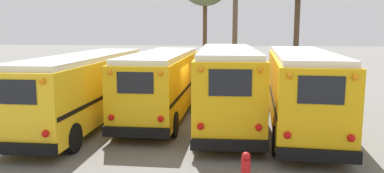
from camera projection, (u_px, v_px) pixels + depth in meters
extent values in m
plane|color=#66635E|center=(193.00, 120.00, 16.93)|extent=(160.00, 160.00, 0.00)
cube|color=yellow|center=(87.00, 88.00, 16.24)|extent=(2.33, 10.44, 2.45)
cube|color=white|center=(85.00, 57.00, 16.04)|extent=(2.15, 10.03, 0.20)
cube|color=black|center=(19.00, 149.00, 11.23)|extent=(2.35, 0.21, 0.36)
cube|color=black|center=(16.00, 92.00, 11.00)|extent=(1.27, 0.03, 0.74)
sphere|color=red|center=(45.00, 134.00, 11.05)|extent=(0.22, 0.22, 0.22)
sphere|color=orange|center=(42.00, 82.00, 10.81)|extent=(0.18, 0.18, 0.18)
cube|color=black|center=(61.00, 91.00, 16.40)|extent=(0.05, 10.23, 0.14)
cube|color=black|center=(113.00, 92.00, 16.13)|extent=(0.05, 10.23, 0.14)
cylinder|color=black|center=(97.00, 96.00, 20.37)|extent=(0.28, 1.01, 1.01)
cylinder|color=black|center=(135.00, 97.00, 20.12)|extent=(0.28, 1.01, 1.01)
cylinder|color=black|center=(12.00, 136.00, 12.68)|extent=(0.28, 1.01, 1.01)
cylinder|color=black|center=(73.00, 138.00, 12.43)|extent=(0.28, 1.01, 1.01)
cube|color=yellow|center=(162.00, 83.00, 17.51)|extent=(2.40, 9.37, 2.48)
cube|color=white|center=(162.00, 55.00, 17.31)|extent=(2.21, 8.99, 0.20)
cube|color=black|center=(136.00, 132.00, 13.04)|extent=(2.39, 0.21, 0.36)
cube|color=black|center=(135.00, 83.00, 12.80)|extent=(1.29, 0.04, 0.74)
sphere|color=red|center=(111.00, 118.00, 13.06)|extent=(0.22, 0.22, 0.22)
sphere|color=orange|center=(110.00, 73.00, 12.82)|extent=(0.18, 0.18, 0.18)
sphere|color=red|center=(161.00, 119.00, 12.85)|extent=(0.22, 0.22, 0.22)
sphere|color=orange|center=(160.00, 74.00, 12.61)|extent=(0.18, 0.18, 0.18)
cube|color=black|center=(138.00, 87.00, 17.68)|extent=(0.08, 9.17, 0.14)
cube|color=black|center=(187.00, 88.00, 17.40)|extent=(0.08, 9.17, 0.14)
cylinder|color=black|center=(155.00, 94.00, 21.12)|extent=(0.29, 1.00, 0.99)
cylinder|color=black|center=(194.00, 94.00, 20.86)|extent=(0.29, 1.00, 0.99)
cylinder|color=black|center=(118.00, 123.00, 14.49)|extent=(0.29, 1.00, 0.99)
cylinder|color=black|center=(173.00, 124.00, 14.23)|extent=(0.29, 1.00, 0.99)
cube|color=#EAAA0F|center=(227.00, 84.00, 16.23)|extent=(2.77, 9.72, 2.75)
cube|color=white|center=(227.00, 50.00, 16.01)|extent=(2.57, 9.33, 0.20)
cube|color=black|center=(229.00, 145.00, 11.62)|extent=(2.44, 0.30, 0.36)
cube|color=black|center=(230.00, 83.00, 11.35)|extent=(1.31, 0.08, 0.82)
sphere|color=red|center=(201.00, 127.00, 11.59)|extent=(0.22, 0.22, 0.22)
sphere|color=orange|center=(201.00, 70.00, 11.32)|extent=(0.18, 0.18, 0.18)
sphere|color=red|center=(259.00, 128.00, 11.46)|extent=(0.22, 0.22, 0.22)
sphere|color=orange|center=(260.00, 70.00, 11.19)|extent=(0.18, 0.18, 0.18)
cube|color=black|center=(199.00, 89.00, 16.35)|extent=(0.41, 9.44, 0.14)
cube|color=black|center=(255.00, 89.00, 16.17)|extent=(0.41, 9.44, 0.14)
cylinder|color=black|center=(204.00, 97.00, 19.96)|extent=(0.32, 0.99, 0.98)
cylinder|color=black|center=(246.00, 98.00, 19.80)|extent=(0.32, 0.99, 0.98)
cylinder|color=black|center=(196.00, 133.00, 13.03)|extent=(0.32, 0.99, 0.98)
cylinder|color=black|center=(261.00, 135.00, 12.86)|extent=(0.32, 0.99, 0.98)
cube|color=#EAAA0F|center=(300.00, 89.00, 15.34)|extent=(2.89, 10.00, 2.66)
cube|color=white|center=(302.00, 54.00, 15.13)|extent=(2.69, 9.60, 0.20)
cube|color=black|center=(318.00, 155.00, 10.67)|extent=(2.36, 0.34, 0.36)
cube|color=black|center=(321.00, 90.00, 10.41)|extent=(1.27, 0.11, 0.80)
sphere|color=red|center=(287.00, 135.00, 10.72)|extent=(0.22, 0.22, 0.22)
sphere|color=orange|center=(290.00, 76.00, 10.46)|extent=(0.18, 0.18, 0.18)
sphere|color=red|center=(351.00, 138.00, 10.43)|extent=(0.22, 0.22, 0.22)
sphere|color=orange|center=(355.00, 78.00, 10.17)|extent=(0.18, 0.18, 0.18)
cube|color=black|center=(271.00, 93.00, 15.57)|extent=(0.60, 9.67, 0.14)
cube|color=black|center=(330.00, 94.00, 15.18)|extent=(0.60, 9.67, 0.14)
cylinder|color=black|center=(270.00, 100.00, 19.25)|extent=(0.34, 0.99, 0.98)
cylinder|color=black|center=(313.00, 101.00, 18.89)|extent=(0.34, 0.99, 0.98)
cylinder|color=black|center=(277.00, 141.00, 12.16)|extent=(0.34, 0.99, 0.98)
cylinder|color=black|center=(347.00, 144.00, 11.79)|extent=(0.34, 0.99, 0.98)
cylinder|color=brown|center=(235.00, 33.00, 25.59)|extent=(0.34, 0.34, 7.65)
cylinder|color=#473323|center=(296.00, 39.00, 30.15)|extent=(0.44, 0.44, 6.71)
cylinder|color=#473323|center=(205.00, 45.00, 26.86)|extent=(0.30, 0.30, 6.03)
cylinder|color=#939399|center=(76.00, 81.00, 24.62)|extent=(0.06, 0.06, 1.40)
cylinder|color=#939399|center=(112.00, 82.00, 24.35)|extent=(0.06, 0.06, 1.40)
cylinder|color=#939399|center=(149.00, 83.00, 24.07)|extent=(0.06, 0.06, 1.40)
cylinder|color=#939399|center=(186.00, 83.00, 23.80)|extent=(0.06, 0.06, 1.40)
cylinder|color=#939399|center=(224.00, 84.00, 23.52)|extent=(0.06, 0.06, 1.40)
cylinder|color=#939399|center=(264.00, 84.00, 23.25)|extent=(0.06, 0.06, 1.40)
cylinder|color=#939399|center=(304.00, 85.00, 22.97)|extent=(0.06, 0.06, 1.40)
cylinder|color=#939399|center=(345.00, 86.00, 22.70)|extent=(0.06, 0.06, 1.40)
cylinder|color=#939399|center=(205.00, 72.00, 23.55)|extent=(17.08, 0.04, 0.04)
sphere|color=#B21414|center=(246.00, 156.00, 9.38)|extent=(0.23, 0.23, 0.23)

